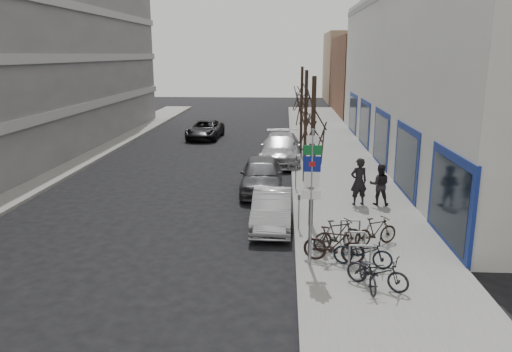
# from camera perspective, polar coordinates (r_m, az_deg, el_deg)

# --- Properties ---
(ground) EXTENTS (120.00, 120.00, 0.00)m
(ground) POSITION_cam_1_polar(r_m,az_deg,el_deg) (15.32, -3.06, -10.25)
(ground) COLOR black
(ground) RESTS_ON ground
(sidewalk_east) EXTENTS (5.00, 70.00, 0.15)m
(sidewalk_east) POSITION_cam_1_polar(r_m,az_deg,el_deg) (24.85, 9.90, -0.77)
(sidewalk_east) COLOR slate
(sidewalk_east) RESTS_ON ground
(sidewalk_west) EXTENTS (3.00, 70.00, 0.15)m
(sidewalk_west) POSITION_cam_1_polar(r_m,az_deg,el_deg) (27.72, -23.83, -0.24)
(sidewalk_west) COLOR slate
(sidewalk_west) RESTS_ON ground
(brick_building_far) EXTENTS (12.00, 14.00, 8.00)m
(brick_building_far) POSITION_cam_1_polar(r_m,az_deg,el_deg) (55.13, 15.56, 10.98)
(brick_building_far) COLOR brown
(brick_building_far) RESTS_ON ground
(tan_building_far) EXTENTS (13.00, 12.00, 9.00)m
(tan_building_far) POSITION_cam_1_polar(r_m,az_deg,el_deg) (69.94, 13.43, 12.01)
(tan_building_far) COLOR #937A5B
(tan_building_far) RESTS_ON ground
(highway_sign_pole) EXTENTS (0.55, 0.10, 4.20)m
(highway_sign_pole) POSITION_cam_1_polar(r_m,az_deg,el_deg) (14.41, 6.34, -1.49)
(highway_sign_pole) COLOR gray
(highway_sign_pole) RESTS_ON ground
(bike_rack) EXTENTS (0.66, 2.26, 0.83)m
(bike_rack) POSITION_cam_1_polar(r_m,az_deg,el_deg) (15.69, 11.21, -7.31)
(bike_rack) COLOR gray
(bike_rack) RESTS_ON sidewalk_east
(tree_near) EXTENTS (1.80, 1.80, 5.50)m
(tree_near) POSITION_cam_1_polar(r_m,az_deg,el_deg) (17.56, 6.57, 6.73)
(tree_near) COLOR black
(tree_near) RESTS_ON ground
(tree_mid) EXTENTS (1.80, 1.80, 5.50)m
(tree_mid) POSITION_cam_1_polar(r_m,az_deg,el_deg) (24.01, 5.75, 8.63)
(tree_mid) COLOR black
(tree_mid) RESTS_ON ground
(tree_far) EXTENTS (1.80, 1.80, 5.50)m
(tree_far) POSITION_cam_1_polar(r_m,az_deg,el_deg) (30.49, 5.26, 9.73)
(tree_far) COLOR black
(tree_far) RESTS_ON ground
(meter_front) EXTENTS (0.10, 0.08, 1.27)m
(meter_front) POSITION_cam_1_polar(r_m,az_deg,el_deg) (17.72, 4.92, -3.73)
(meter_front) COLOR gray
(meter_front) RESTS_ON sidewalk_east
(meter_mid) EXTENTS (0.10, 0.08, 1.27)m
(meter_mid) POSITION_cam_1_polar(r_m,az_deg,el_deg) (23.03, 4.58, 0.39)
(meter_mid) COLOR gray
(meter_mid) RESTS_ON sidewalk_east
(meter_back) EXTENTS (0.10, 0.08, 1.27)m
(meter_back) POSITION_cam_1_polar(r_m,az_deg,el_deg) (28.41, 4.37, 2.96)
(meter_back) COLOR gray
(meter_back) RESTS_ON sidewalk_east
(bike_near_left) EXTENTS (0.66, 1.62, 0.96)m
(bike_near_left) POSITION_cam_1_polar(r_m,az_deg,el_deg) (13.83, 12.71, -10.47)
(bike_near_left) COLOR black
(bike_near_left) RESTS_ON sidewalk_east
(bike_near_right) EXTENTS (1.94, 0.99, 1.13)m
(bike_near_right) POSITION_cam_1_polar(r_m,az_deg,el_deg) (15.17, 8.89, -7.73)
(bike_near_right) COLOR black
(bike_near_right) RESTS_ON sidewalk_east
(bike_mid_curb) EXTENTS (1.81, 0.98, 1.06)m
(bike_mid_curb) POSITION_cam_1_polar(r_m,az_deg,el_deg) (15.04, 12.13, -8.22)
(bike_mid_curb) COLOR black
(bike_mid_curb) RESTS_ON sidewalk_east
(bike_mid_inner) EXTENTS (1.78, 1.12, 1.04)m
(bike_mid_inner) POSITION_cam_1_polar(r_m,az_deg,el_deg) (16.12, 9.31, -6.60)
(bike_mid_inner) COLOR black
(bike_mid_inner) RESTS_ON sidewalk_east
(bike_far_curb) EXTENTS (1.76, 1.32, 1.06)m
(bike_far_curb) POSITION_cam_1_polar(r_m,az_deg,el_deg) (13.87, 13.74, -10.26)
(bike_far_curb) COLOR black
(bike_far_curb) RESTS_ON sidewalk_east
(bike_far_inner) EXTENTS (1.67, 1.15, 0.99)m
(bike_far_inner) POSITION_cam_1_polar(r_m,az_deg,el_deg) (16.73, 13.53, -6.14)
(bike_far_inner) COLOR black
(bike_far_inner) RESTS_ON sidewalk_east
(parked_car_front) EXTENTS (1.46, 4.08, 1.34)m
(parked_car_front) POSITION_cam_1_polar(r_m,az_deg,el_deg) (18.36, 1.83, -3.87)
(parked_car_front) COLOR #B5B5BB
(parked_car_front) RESTS_ON ground
(parked_car_mid) EXTENTS (2.02, 4.78, 1.62)m
(parked_car_mid) POSITION_cam_1_polar(r_m,az_deg,el_deg) (22.99, 0.66, 0.14)
(parked_car_mid) COLOR #444448
(parked_car_mid) RESTS_ON ground
(parked_car_back) EXTENTS (2.50, 5.82, 1.67)m
(parked_car_back) POSITION_cam_1_polar(r_m,az_deg,el_deg) (29.25, 2.87, 3.14)
(parked_car_back) COLOR #A8A7AD
(parked_car_back) RESTS_ON ground
(lane_car) EXTENTS (2.52, 5.04, 1.37)m
(lane_car) POSITION_cam_1_polar(r_m,az_deg,el_deg) (37.94, -5.84, 5.31)
(lane_car) COLOR black
(lane_car) RESTS_ON ground
(pedestrian_near) EXTENTS (0.82, 0.65, 1.98)m
(pedestrian_near) POSITION_cam_1_polar(r_m,az_deg,el_deg) (20.88, 11.66, -0.63)
(pedestrian_near) COLOR black
(pedestrian_near) RESTS_ON sidewalk_east
(pedestrian_far) EXTENTS (0.69, 0.51, 1.73)m
(pedestrian_far) POSITION_cam_1_polar(r_m,az_deg,el_deg) (21.12, 13.94, -0.93)
(pedestrian_far) COLOR black
(pedestrian_far) RESTS_ON sidewalk_east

